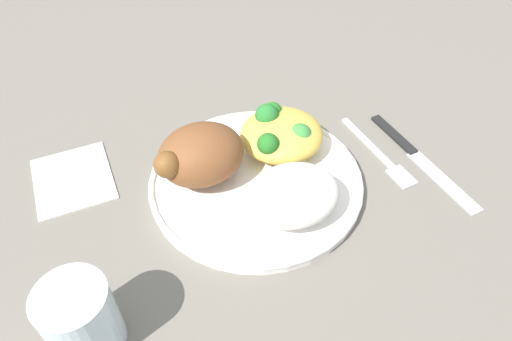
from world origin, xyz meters
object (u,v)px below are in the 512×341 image
Objects in this scene: mac_cheese_with_broccoli at (281,133)px; fork at (379,153)px; rice_pile at (293,194)px; napkin at (73,178)px; roasted_chicken at (200,155)px; knife at (412,150)px; water_glass at (81,319)px; plate at (256,181)px.

fork is (-0.11, 0.05, -0.03)m from mac_cheese_with_broccoli.
rice_pile reaches higher than fork.
napkin is at bearing -38.03° from rice_pile.
knife is at bearing 165.83° from roasted_chicken.
roasted_chicken is at bearing -139.66° from water_glass.
water_glass is (0.16, 0.13, -0.01)m from roasted_chicken.
roasted_chicken is 0.16m from napkin.
plate is at bearing -7.23° from fork.
water_glass is (0.26, 0.14, 0.00)m from mac_cheese_with_broccoli.
fork is at bearing 160.72° from napkin.
napkin is (0.19, -0.10, -0.01)m from plate.
water_glass reaches higher than fork.
rice_pile is 0.98× the size of napkin.
plate is 0.07m from roasted_chicken.
mac_cheese_with_broccoli is 0.70× the size of fork.
water_glass is (0.41, 0.07, 0.03)m from knife.
fork is at bearing 153.75° from mac_cheese_with_broccoli.
water_glass is (0.23, 0.05, 0.00)m from rice_pile.
rice_pile is at bearing 104.45° from plate.
water_glass is at bearing 11.45° from rice_pile.
rice_pile is at bearing 7.27° from knife.
roasted_chicken is 0.74× the size of fork.
fork is at bearing -167.23° from water_glass.
roasted_chicken reaches higher than mac_cheese_with_broccoli.
knife is 0.41m from napkin.
rice_pile is 0.26m from napkin.
knife is at bearing -170.41° from water_glass.
plate reaches higher than napkin.
water_glass is at bearing 27.90° from mac_cheese_with_broccoli.
rice_pile is 0.23m from water_glass.
water_glass is at bearing 40.34° from roasted_chicken.
fork is at bearing -20.45° from knife.
knife is 2.50× the size of water_glass.
rice_pile is (-0.07, 0.09, -0.01)m from roasted_chicken.
rice_pile is 0.53× the size of knife.
water_glass is at bearing 84.09° from napkin.
mac_cheese_with_broccoli is 0.17m from knife.
roasted_chicken is 0.22m from fork.
water_glass reaches higher than napkin.
rice_pile is at bearing -168.55° from water_glass.
water_glass is at bearing 26.25° from plate.
plate reaches higher than fork.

